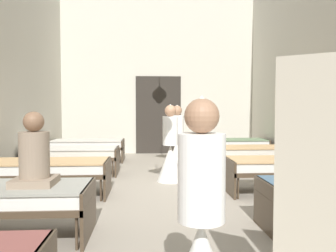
{
  "coord_description": "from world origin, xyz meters",
  "views": [
    {
      "loc": [
        -0.35,
        -5.59,
        1.41
      ],
      "look_at": [
        0.0,
        0.23,
        1.11
      ],
      "focal_mm": 37.03,
      "sensor_mm": 36.0,
      "label": 1
    }
  ],
  "objects_px": {
    "bed_left_row_3": "(73,154)",
    "nurse_mid_aisle": "(177,147)",
    "bed_left_row_2": "(49,169)",
    "bed_left_row_4": "(88,145)",
    "nurse_near_aisle": "(170,154)",
    "bed_right_row_4": "(231,144)",
    "nurse_far_aisle": "(201,247)",
    "bed_right_row_3": "(251,153)",
    "bed_right_row_2": "(284,166)",
    "bed_left_row_1": "(1,198)",
    "patient_seated_primary": "(34,158)"
  },
  "relations": [
    {
      "from": "bed_left_row_3",
      "to": "nurse_mid_aisle",
      "type": "bearing_deg",
      "value": 7.52
    },
    {
      "from": "bed_right_row_2",
      "to": "patient_seated_primary",
      "type": "relative_size",
      "value": 2.37
    },
    {
      "from": "bed_left_row_1",
      "to": "nurse_mid_aisle",
      "type": "height_order",
      "value": "nurse_mid_aisle"
    },
    {
      "from": "bed_right_row_3",
      "to": "bed_right_row_4",
      "type": "distance_m",
      "value": 1.81
    },
    {
      "from": "nurse_near_aisle",
      "to": "nurse_mid_aisle",
      "type": "xyz_separation_m",
      "value": [
        0.22,
        1.09,
        0.0
      ]
    },
    {
      "from": "bed_right_row_2",
      "to": "nurse_far_aisle",
      "type": "bearing_deg",
      "value": -119.25
    },
    {
      "from": "bed_left_row_1",
      "to": "nurse_mid_aisle",
      "type": "xyz_separation_m",
      "value": [
        2.24,
        3.92,
        0.09
      ]
    },
    {
      "from": "bed_left_row_3",
      "to": "bed_right_row_3",
      "type": "relative_size",
      "value": 1.0
    },
    {
      "from": "bed_left_row_3",
      "to": "patient_seated_primary",
      "type": "height_order",
      "value": "patient_seated_primary"
    },
    {
      "from": "bed_left_row_2",
      "to": "nurse_far_aisle",
      "type": "xyz_separation_m",
      "value": [
        1.91,
        -3.46,
        0.09
      ]
    },
    {
      "from": "bed_left_row_4",
      "to": "nurse_near_aisle",
      "type": "bearing_deg",
      "value": -52.23
    },
    {
      "from": "nurse_mid_aisle",
      "to": "nurse_far_aisle",
      "type": "xyz_separation_m",
      "value": [
        -0.33,
        -5.57,
        0.0
      ]
    },
    {
      "from": "bed_right_row_4",
      "to": "nurse_mid_aisle",
      "type": "distance_m",
      "value": 2.21
    },
    {
      "from": "bed_left_row_1",
      "to": "bed_left_row_3",
      "type": "bearing_deg",
      "value": 90.0
    },
    {
      "from": "bed_right_row_2",
      "to": "bed_left_row_4",
      "type": "distance_m",
      "value": 5.28
    },
    {
      "from": "bed_left_row_1",
      "to": "bed_right_row_3",
      "type": "relative_size",
      "value": 1.0
    },
    {
      "from": "nurse_far_aisle",
      "to": "bed_left_row_3",
      "type": "bearing_deg",
      "value": 71.6
    },
    {
      "from": "bed_right_row_2",
      "to": "bed_left_row_4",
      "type": "height_order",
      "value": "same"
    },
    {
      "from": "bed_right_row_3",
      "to": "nurse_mid_aisle",
      "type": "height_order",
      "value": "nurse_mid_aisle"
    },
    {
      "from": "bed_left_row_1",
      "to": "bed_left_row_2",
      "type": "xyz_separation_m",
      "value": [
        0.0,
        1.81,
        0.0
      ]
    },
    {
      "from": "patient_seated_primary",
      "to": "bed_right_row_3",
      "type": "bearing_deg",
      "value": 45.76
    },
    {
      "from": "bed_right_row_2",
      "to": "patient_seated_primary",
      "type": "bearing_deg",
      "value": -153.0
    },
    {
      "from": "patient_seated_primary",
      "to": "bed_left_row_4",
      "type": "bearing_deg",
      "value": 93.71
    },
    {
      "from": "nurse_far_aisle",
      "to": "bed_left_row_2",
      "type": "bearing_deg",
      "value": 80.57
    },
    {
      "from": "bed_right_row_3",
      "to": "bed_left_row_4",
      "type": "xyz_separation_m",
      "value": [
        -3.85,
        1.81,
        0.0
      ]
    },
    {
      "from": "patient_seated_primary",
      "to": "nurse_near_aisle",
      "type": "bearing_deg",
      "value": 59.18
    },
    {
      "from": "bed_right_row_2",
      "to": "nurse_mid_aisle",
      "type": "height_order",
      "value": "nurse_mid_aisle"
    },
    {
      "from": "bed_left_row_2",
      "to": "nurse_mid_aisle",
      "type": "relative_size",
      "value": 1.28
    },
    {
      "from": "bed_left_row_2",
      "to": "bed_right_row_3",
      "type": "bearing_deg",
      "value": 25.18
    },
    {
      "from": "bed_right_row_3",
      "to": "bed_left_row_3",
      "type": "bearing_deg",
      "value": 180.0
    },
    {
      "from": "bed_left_row_3",
      "to": "nurse_far_aisle",
      "type": "height_order",
      "value": "nurse_far_aisle"
    },
    {
      "from": "bed_right_row_2",
      "to": "nurse_mid_aisle",
      "type": "bearing_deg",
      "value": 127.36
    },
    {
      "from": "nurse_near_aisle",
      "to": "nurse_far_aisle",
      "type": "bearing_deg",
      "value": -56.11
    },
    {
      "from": "bed_right_row_3",
      "to": "bed_left_row_1",
      "type": "bearing_deg",
      "value": -136.76
    },
    {
      "from": "nurse_mid_aisle",
      "to": "bed_right_row_4",
      "type": "bearing_deg",
      "value": 163.59
    },
    {
      "from": "bed_right_row_2",
      "to": "nurse_near_aisle",
      "type": "distance_m",
      "value": 2.09
    },
    {
      "from": "nurse_far_aisle",
      "to": "bed_right_row_3",
      "type": "bearing_deg",
      "value": 31.49
    },
    {
      "from": "bed_right_row_4",
      "to": "nurse_mid_aisle",
      "type": "relative_size",
      "value": 1.28
    },
    {
      "from": "nurse_near_aisle",
      "to": "bed_left_row_3",
      "type": "bearing_deg",
      "value": -166.23
    },
    {
      "from": "bed_left_row_2",
      "to": "nurse_near_aisle",
      "type": "bearing_deg",
      "value": 26.68
    },
    {
      "from": "nurse_near_aisle",
      "to": "nurse_far_aisle",
      "type": "xyz_separation_m",
      "value": [
        -0.11,
        -4.48,
        0.0
      ]
    },
    {
      "from": "bed_left_row_1",
      "to": "patient_seated_primary",
      "type": "relative_size",
      "value": 2.37
    },
    {
      "from": "bed_left_row_3",
      "to": "bed_right_row_3",
      "type": "xyz_separation_m",
      "value": [
        3.85,
        0.0,
        0.0
      ]
    },
    {
      "from": "bed_right_row_4",
      "to": "nurse_far_aisle",
      "type": "bearing_deg",
      "value": -105.31
    },
    {
      "from": "bed_left_row_1",
      "to": "nurse_near_aisle",
      "type": "height_order",
      "value": "nurse_near_aisle"
    },
    {
      "from": "bed_left_row_4",
      "to": "patient_seated_primary",
      "type": "relative_size",
      "value": 2.37
    },
    {
      "from": "bed_left_row_1",
      "to": "bed_left_row_2",
      "type": "height_order",
      "value": "same"
    },
    {
      "from": "nurse_mid_aisle",
      "to": "bed_left_row_4",
      "type": "bearing_deg",
      "value": -93.73
    },
    {
      "from": "nurse_mid_aisle",
      "to": "bed_left_row_2",
      "type": "bearing_deg",
      "value": -16.48
    },
    {
      "from": "nurse_near_aisle",
      "to": "bed_right_row_3",
      "type": "bearing_deg",
      "value": 58.76
    }
  ]
}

